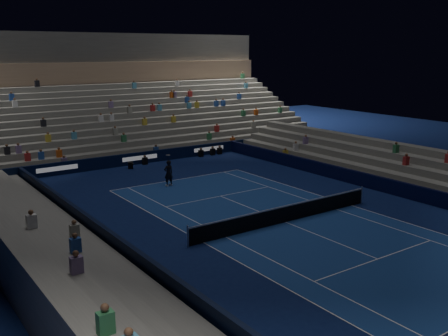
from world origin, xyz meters
TOP-DOWN VIEW (x-y plane):
  - ground at (0.00, 0.00)m, footprint 90.00×90.00m
  - court_surface at (0.00, 0.00)m, footprint 10.97×23.77m
  - sponsor_barrier_far at (0.00, 18.50)m, footprint 44.00×0.25m
  - sponsor_barrier_east at (9.70, 0.00)m, footprint 0.25×37.00m
  - sponsor_barrier_west at (-9.70, 0.00)m, footprint 0.25×37.00m
  - grandstand_main at (0.00, 27.90)m, footprint 44.00×15.20m
  - grandstand_east at (13.17, 0.00)m, footprint 5.00×37.00m
  - grandstand_west at (-13.17, 0.00)m, footprint 5.00×37.00m
  - tennis_net at (0.00, 0.00)m, footprint 12.90×0.10m
  - tennis_player at (-1.49, 10.72)m, footprint 0.68×0.45m
  - broadcast_camera at (-1.36, 17.33)m, footprint 0.56×0.92m

SIDE VIEW (x-z plane):
  - ground at x=0.00m, z-range 0.00..0.00m
  - court_surface at x=0.00m, z-range 0.00..0.01m
  - broadcast_camera at x=-1.36m, z-range 0.01..0.55m
  - sponsor_barrier_far at x=0.00m, z-range 0.00..1.00m
  - sponsor_barrier_east at x=9.70m, z-range 0.00..1.00m
  - sponsor_barrier_west at x=-9.70m, z-range 0.00..1.00m
  - tennis_net at x=0.00m, z-range -0.05..1.05m
  - grandstand_east at x=13.17m, z-range -0.33..2.17m
  - grandstand_west at x=-13.17m, z-range -0.33..2.17m
  - tennis_player at x=-1.49m, z-range 0.00..1.86m
  - grandstand_main at x=0.00m, z-range -2.22..8.98m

